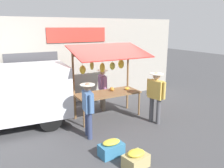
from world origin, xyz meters
name	(u,v)px	position (x,y,z in m)	size (l,w,h in m)	color
ground_plane	(108,117)	(0.00, 0.00, 0.00)	(40.00, 40.00, 0.00)	#424244
street_backdrop	(82,61)	(0.04, -2.20, 1.70)	(9.00, 0.30, 3.40)	#9E998E
market_stall	(107,73)	(-0.02, -0.04, 1.56)	(2.50, 1.46, 2.50)	brown
vendor_with_sunhat	(103,86)	(-0.18, -0.75, 0.91)	(0.40, 0.66, 1.56)	#726656
shopper_with_ponytail	(156,93)	(-1.12, 1.17, 1.00)	(0.43, 0.69, 1.68)	#4C4C51
shopper_in_grey_tee	(88,106)	(1.17, 1.04, 0.93)	(0.41, 0.68, 1.58)	navy
produce_crate_near	(136,159)	(0.83, 2.88, 0.19)	(0.61, 0.50, 0.41)	tan
produce_crate_side	(111,148)	(1.08, 2.20, 0.19)	(0.62, 0.40, 0.42)	teal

